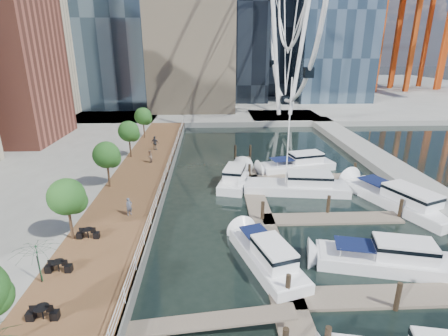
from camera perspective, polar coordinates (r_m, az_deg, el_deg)
ground at (r=23.43m, az=1.60°, el=-17.91°), size 520.00×520.00×0.00m
boardwalk at (r=37.09m, az=-14.08°, el=-3.02°), size 6.00×60.00×1.00m
seawall at (r=36.59m, az=-9.47°, el=-3.00°), size 0.25×60.00×1.00m
land_far at (r=121.43m, az=-1.79°, el=12.65°), size 200.00×114.00×1.00m
breakwater at (r=46.24m, az=25.29°, el=0.10°), size 4.00×60.00×1.00m
pier at (r=73.59m, az=9.80°, el=8.16°), size 14.00×12.00×1.00m
railing at (r=36.23m, az=-9.71°, el=-1.50°), size 0.10×60.00×1.05m
floating_docks at (r=33.06m, az=14.36°, el=-5.85°), size 16.00×34.00×2.60m
port_cranes at (r=133.71m, az=30.53°, el=19.16°), size 40.00×52.00×38.00m
street_trees at (r=35.53m, az=-18.66°, el=2.04°), size 2.60×42.60×4.60m
cafe_tables at (r=22.81m, az=-26.38°, el=-17.10°), size 2.50×13.70×0.74m
yacht_foreground at (r=26.84m, az=24.57°, el=-14.54°), size 10.12×4.83×2.15m
pedestrian_near at (r=29.81m, az=-15.24°, el=-6.09°), size 0.65×0.63×1.50m
pedestrian_mid at (r=42.61m, az=-12.03°, el=1.84°), size 0.76×0.87×1.53m
pedestrian_far at (r=47.86m, az=-11.20°, el=4.02°), size 1.20×0.84×1.90m
moored_yachts at (r=34.97m, az=13.25°, el=-5.23°), size 20.84×33.26×11.50m
cafe_seating at (r=20.14m, az=-31.55°, el=-20.21°), size 4.33×9.94×2.55m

